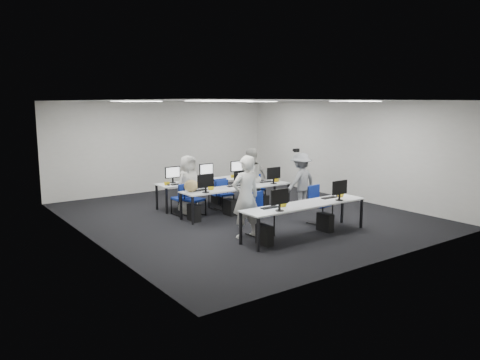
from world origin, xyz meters
TOP-DOWN VIEW (x-y plane):
  - room at (0.00, 0.00)m, footprint 9.00×9.02m
  - ceiling_panels at (0.00, 0.00)m, footprint 5.20×4.60m
  - desk_front at (0.00, -2.40)m, footprint 3.20×0.70m
  - desk_mid at (0.00, 0.20)m, footprint 3.20×0.70m
  - desk_back at (0.00, 1.60)m, footprint 3.20×0.70m
  - equipment_front at (-0.19, -2.42)m, footprint 2.51×0.41m
  - equipment_mid at (-0.19, 0.18)m, footprint 2.91×0.41m
  - equipment_back at (0.19, 1.62)m, footprint 2.91×0.41m
  - chair_0 at (-0.78, -1.77)m, footprint 0.47×0.52m
  - chair_1 at (1.06, -1.81)m, footprint 0.53×0.56m
  - chair_2 at (-1.05, 0.67)m, footprint 0.53×0.55m
  - chair_3 at (-0.00, 0.86)m, footprint 0.41×0.45m
  - chair_4 at (1.07, 0.83)m, footprint 0.46×0.50m
  - chair_5 at (-1.26, 0.99)m, footprint 0.44×0.47m
  - chair_6 at (-0.09, 1.00)m, footprint 0.43×0.46m
  - chair_7 at (1.15, 1.11)m, footprint 0.46×0.50m
  - handbag at (-1.35, 0.32)m, footprint 0.41×0.30m
  - student_0 at (-1.15, -1.73)m, footprint 0.70×0.49m
  - student_1 at (0.77, 0.66)m, footprint 0.88×0.71m
  - student_2 at (-1.01, 1.04)m, footprint 0.85×0.65m
  - student_3 at (1.02, 0.89)m, footprint 0.92×0.38m
  - photographer at (1.73, -0.40)m, footprint 1.09×0.70m
  - dslr_camera at (1.71, -0.22)m, footprint 0.16×0.19m

SIDE VIEW (x-z plane):
  - chair_2 at x=-1.05m, z-range -0.15..0.69m
  - chair_6 at x=-0.09m, z-range -0.16..0.69m
  - chair_3 at x=0.00m, z-range -0.16..0.69m
  - chair_5 at x=-1.26m, z-range -0.16..0.70m
  - chair_7 at x=1.15m, z-range -0.16..0.71m
  - chair_4 at x=1.07m, z-range -0.16..0.73m
  - chair_1 at x=1.06m, z-range -0.17..0.76m
  - chair_0 at x=-0.78m, z-range -0.18..0.78m
  - equipment_mid at x=-0.19m, z-range -0.24..0.95m
  - equipment_back at x=0.19m, z-range -0.24..0.95m
  - equipment_front at x=-0.19m, z-range -0.24..0.95m
  - desk_front at x=0.00m, z-range 0.32..1.05m
  - desk_mid at x=0.00m, z-range 0.32..1.05m
  - desk_back at x=0.00m, z-range 0.32..1.05m
  - student_2 at x=-1.01m, z-range 0.00..1.57m
  - student_3 at x=1.02m, z-range 0.00..1.57m
  - photographer at x=1.73m, z-range 0.00..1.59m
  - student_1 at x=0.77m, z-range 0.00..1.68m
  - handbag at x=-1.35m, z-range 0.73..1.04m
  - student_0 at x=-1.15m, z-range 0.00..1.83m
  - room at x=0.00m, z-range 0.00..3.00m
  - dslr_camera at x=1.71m, z-range 1.59..1.69m
  - ceiling_panels at x=0.00m, z-range 2.98..2.99m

